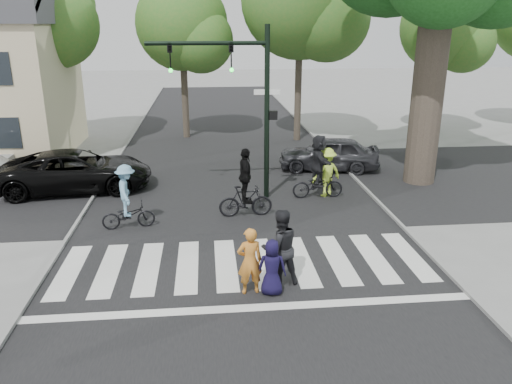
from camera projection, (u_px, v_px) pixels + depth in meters
ground at (248, 282)px, 12.22m from camera, size 120.00×120.00×0.00m
road_stem at (235, 210)px, 16.93m from camera, size 10.00×70.00×0.01m
road_cross at (231, 183)px, 19.76m from camera, size 70.00×10.00×0.01m
curb_left at (83, 214)px, 16.43m from camera, size 0.10×70.00×0.10m
curb_right at (380, 204)px, 17.39m from camera, size 0.10×70.00×0.10m
crosswalk at (246, 269)px, 12.84m from camera, size 10.00×3.85×0.01m
traffic_signal at (242, 89)px, 16.84m from camera, size 4.45×0.29×6.00m
bg_tree_1 at (39, 9)px, 23.85m from camera, size 6.09×5.80×9.80m
bg_tree_2 at (186, 28)px, 25.86m from camera, size 5.04×4.80×8.40m
bg_tree_3 at (307, 4)px, 24.80m from camera, size 6.30×6.00×10.20m
bg_tree_4 at (449, 31)px, 26.78m from camera, size 4.83×4.60×8.15m
pedestrian_woman at (250, 261)px, 11.46m from camera, size 0.65×0.47×1.64m
pedestrian_child at (272, 267)px, 11.47m from camera, size 0.73×0.54×1.36m
pedestrian_adult at (280, 248)px, 11.83m from camera, size 1.08×0.93×1.92m
cyclist_left at (127, 201)px, 15.16m from camera, size 1.66×1.11×2.02m
cyclist_mid at (245, 189)px, 16.09m from camera, size 1.77×1.08×2.28m
cyclist_right at (318, 170)px, 17.82m from camera, size 1.83×1.71×2.32m
car_suv at (77, 171)px, 18.72m from camera, size 5.72×3.07×1.53m
car_grey at (329, 154)px, 21.38m from camera, size 4.48×2.48×1.44m
bystander_hivis at (327, 172)px, 18.03m from camera, size 1.33×1.07×1.80m
bystander_dark at (319, 163)px, 19.32m from camera, size 0.68×0.48×1.74m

